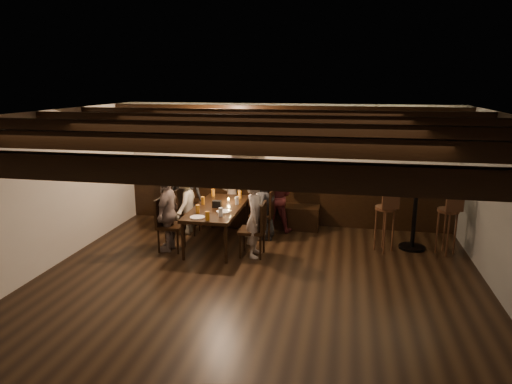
% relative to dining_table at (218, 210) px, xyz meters
% --- Properties ---
extents(room, '(7.00, 7.00, 7.00)m').
position_rel_dining_table_xyz_m(room, '(0.72, 0.16, 0.45)').
color(room, black).
rests_on(room, ground).
extents(dining_table, '(0.85, 1.83, 0.68)m').
position_rel_dining_table_xyz_m(dining_table, '(0.00, 0.00, 0.00)').
color(dining_table, black).
rests_on(dining_table, floor).
extents(chair_left_near, '(0.40, 0.40, 0.86)m').
position_rel_dining_table_xyz_m(chair_left_near, '(-0.72, 0.44, -0.36)').
color(chair_left_near, black).
rests_on(chair_left_near, floor).
extents(chair_left_far, '(0.42, 0.42, 0.91)m').
position_rel_dining_table_xyz_m(chair_left_far, '(-0.71, -0.46, -0.35)').
color(chair_left_far, black).
rests_on(chair_left_far, floor).
extents(chair_right_near, '(0.42, 0.42, 0.91)m').
position_rel_dining_table_xyz_m(chair_right_near, '(0.71, 0.46, -0.35)').
color(chair_right_near, black).
rests_on(chair_right_near, floor).
extents(chair_right_far, '(0.42, 0.42, 0.91)m').
position_rel_dining_table_xyz_m(chair_right_far, '(0.73, -0.44, -0.35)').
color(chair_right_far, black).
rests_on(chair_right_far, floor).
extents(person_bench_left, '(0.66, 0.43, 1.33)m').
position_rel_dining_table_xyz_m(person_bench_left, '(-0.91, 0.89, 0.04)').
color(person_bench_left, '#242527').
rests_on(person_bench_left, floor).
extents(person_bench_centre, '(0.44, 0.29, 1.19)m').
position_rel_dining_table_xyz_m(person_bench_centre, '(-0.02, 1.05, -0.03)').
color(person_bench_centre, slate).
rests_on(person_bench_centre, floor).
extents(person_bench_right, '(0.66, 0.52, 1.34)m').
position_rel_dining_table_xyz_m(person_bench_right, '(0.89, 0.91, 0.05)').
color(person_bench_right, '#541C20').
rests_on(person_bench_right, floor).
extents(person_left_near, '(0.46, 0.78, 1.20)m').
position_rel_dining_table_xyz_m(person_left_near, '(-0.76, 0.44, -0.03)').
color(person_left_near, '#B7B09B').
rests_on(person_left_near, floor).
extents(person_left_far, '(0.33, 0.77, 1.31)m').
position_rel_dining_table_xyz_m(person_left_far, '(-0.74, -0.46, 0.03)').
color(person_left_far, gray).
rests_on(person_left_far, floor).
extents(person_right_near, '(0.40, 0.61, 1.23)m').
position_rel_dining_table_xyz_m(person_right_near, '(0.74, 0.46, -0.01)').
color(person_right_near, '#252628').
rests_on(person_right_near, floor).
extents(person_right_far, '(0.32, 0.48, 1.30)m').
position_rel_dining_table_xyz_m(person_right_far, '(0.76, -0.44, 0.02)').
color(person_right_far, '#A8998E').
rests_on(person_right_far, floor).
extents(pint_a, '(0.07, 0.07, 0.14)m').
position_rel_dining_table_xyz_m(pint_a, '(-0.29, 0.70, 0.13)').
color(pint_a, '#BF7219').
rests_on(pint_a, dining_table).
extents(pint_b, '(0.07, 0.07, 0.14)m').
position_rel_dining_table_xyz_m(pint_b, '(0.24, 0.65, 0.13)').
color(pint_b, '#BF7219').
rests_on(pint_b, dining_table).
extents(pint_c, '(0.07, 0.07, 0.14)m').
position_rel_dining_table_xyz_m(pint_c, '(-0.30, 0.10, 0.13)').
color(pint_c, '#BF7219').
rests_on(pint_c, dining_table).
extents(pint_d, '(0.07, 0.07, 0.14)m').
position_rel_dining_table_xyz_m(pint_d, '(0.30, 0.20, 0.13)').
color(pint_d, silver).
rests_on(pint_d, dining_table).
extents(pint_e, '(0.07, 0.07, 0.14)m').
position_rel_dining_table_xyz_m(pint_e, '(-0.21, -0.45, 0.13)').
color(pint_e, '#BF7219').
rests_on(pint_e, dining_table).
extents(pint_f, '(0.07, 0.07, 0.14)m').
position_rel_dining_table_xyz_m(pint_f, '(0.21, -0.55, 0.13)').
color(pint_f, silver).
rests_on(pint_f, dining_table).
extents(pint_g, '(0.07, 0.07, 0.14)m').
position_rel_dining_table_xyz_m(pint_g, '(0.06, -0.80, 0.13)').
color(pint_g, '#BF7219').
rests_on(pint_g, dining_table).
extents(plate_near, '(0.24, 0.24, 0.01)m').
position_rel_dining_table_xyz_m(plate_near, '(-0.14, -0.70, 0.06)').
color(plate_near, white).
rests_on(plate_near, dining_table).
extents(plate_far, '(0.24, 0.24, 0.01)m').
position_rel_dining_table_xyz_m(plate_far, '(0.18, -0.30, 0.06)').
color(plate_far, white).
rests_on(plate_far, dining_table).
extents(condiment_caddy, '(0.15, 0.10, 0.12)m').
position_rel_dining_table_xyz_m(condiment_caddy, '(0.00, -0.05, 0.12)').
color(condiment_caddy, black).
rests_on(condiment_caddy, dining_table).
extents(candle, '(0.05, 0.05, 0.05)m').
position_rel_dining_table_xyz_m(candle, '(0.12, 0.30, 0.08)').
color(candle, beige).
rests_on(candle, dining_table).
extents(high_top_table, '(0.61, 0.61, 1.08)m').
position_rel_dining_table_xyz_m(high_top_table, '(3.35, 0.42, 0.09)').
color(high_top_table, black).
rests_on(high_top_table, floor).
extents(bar_stool_left, '(0.38, 0.40, 1.10)m').
position_rel_dining_table_xyz_m(bar_stool_left, '(2.86, 0.22, -0.22)').
color(bar_stool_left, '#351F10').
rests_on(bar_stool_left, floor).
extents(bar_stool_right, '(0.38, 0.39, 1.10)m').
position_rel_dining_table_xyz_m(bar_stool_right, '(3.86, 0.27, -0.22)').
color(bar_stool_right, '#351F10').
rests_on(bar_stool_right, floor).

